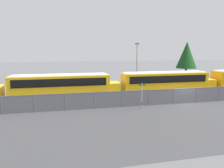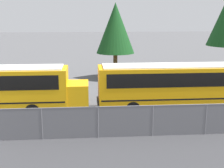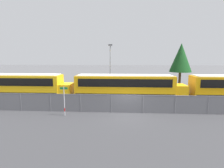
{
  "view_description": "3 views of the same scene",
  "coord_description": "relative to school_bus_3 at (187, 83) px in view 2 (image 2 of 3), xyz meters",
  "views": [
    {
      "loc": [
        -14.01,
        -22.38,
        6.17
      ],
      "look_at": [
        -7.54,
        5.33,
        1.75
      ],
      "focal_mm": 35.0,
      "sensor_mm": 36.0,
      "label": 1
    },
    {
      "loc": [
        7.06,
        -16.2,
        6.74
      ],
      "look_at": [
        8.73,
        4.5,
        2.01
      ],
      "focal_mm": 50.0,
      "sensor_mm": 36.0,
      "label": 2
    },
    {
      "loc": [
        -0.46,
        -16.42,
        5.4
      ],
      "look_at": [
        -1.77,
        4.83,
        2.08
      ],
      "focal_mm": 28.0,
      "sensor_mm": 36.0,
      "label": 3
    }
  ],
  "objects": [
    {
      "name": "tree_1",
      "position": [
        -4.01,
        11.44,
        3.3
      ],
      "size": [
        3.96,
        3.96,
        7.82
      ],
      "color": "#51381E",
      "rests_on": "ground_plane"
    },
    {
      "name": "school_bus_3",
      "position": [
        0.0,
        0.0,
        0.0
      ],
      "size": [
        13.4,
        2.47,
        3.24
      ],
      "color": "orange",
      "rests_on": "ground_plane"
    }
  ]
}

